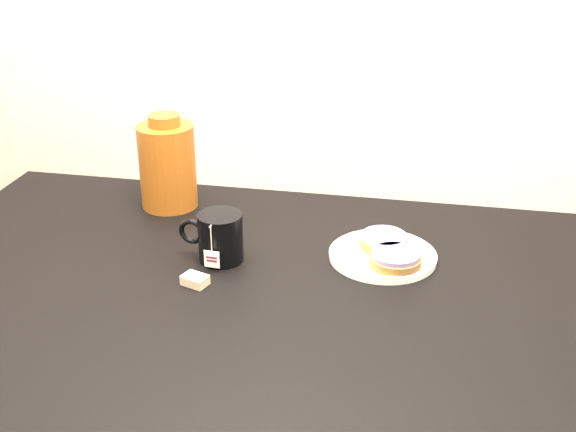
{
  "coord_description": "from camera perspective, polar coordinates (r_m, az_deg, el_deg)",
  "views": [
    {
      "loc": [
        0.27,
        -1.08,
        1.42
      ],
      "look_at": [
        0.02,
        0.19,
        0.81
      ],
      "focal_mm": 45.0,
      "sensor_mm": 36.0,
      "label": 1
    }
  ],
  "objects": [
    {
      "name": "table",
      "position": [
        1.34,
        -2.4,
        -8.86
      ],
      "size": [
        1.4,
        0.9,
        0.75
      ],
      "color": "black",
      "rests_on": "ground_plane"
    },
    {
      "name": "bagel_package",
      "position": [
        1.61,
        -9.5,
        4.03
      ],
      "size": [
        0.12,
        0.12,
        0.21
      ],
      "rotation": [
        0.0,
        0.0,
        0.0
      ],
      "color": "#642E0D",
      "rests_on": "table"
    },
    {
      "name": "bagel_front",
      "position": [
        1.36,
        8.48,
        -3.39
      ],
      "size": [
        0.12,
        0.12,
        0.03
      ],
      "color": "brown",
      "rests_on": "plate"
    },
    {
      "name": "teabag_pouch",
      "position": [
        1.32,
        -7.36,
        -5.05
      ],
      "size": [
        0.05,
        0.05,
        0.02
      ],
      "primitive_type": "cube",
      "rotation": [
        0.0,
        0.0,
        -0.34
      ],
      "color": "#C6B793",
      "rests_on": "table"
    },
    {
      "name": "plate",
      "position": [
        1.41,
        7.49,
        -3.04
      ],
      "size": [
        0.21,
        0.21,
        0.02
      ],
      "color": "white",
      "rests_on": "table"
    },
    {
      "name": "mug",
      "position": [
        1.38,
        -5.44,
        -1.66
      ],
      "size": [
        0.13,
        0.1,
        0.1
      ],
      "rotation": [
        0.0,
        0.0,
        -0.08
      ],
      "color": "black",
      "rests_on": "table"
    },
    {
      "name": "bagel_back",
      "position": [
        1.42,
        7.58,
        -1.97
      ],
      "size": [
        0.13,
        0.13,
        0.03
      ],
      "color": "brown",
      "rests_on": "plate"
    }
  ]
}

